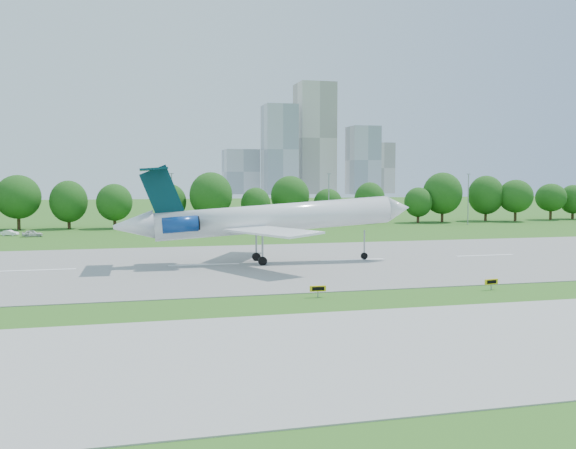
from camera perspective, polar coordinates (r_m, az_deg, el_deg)
The scene contains 11 objects.
ground at distance 64.23m, azimuth 13.45°, elevation -5.87°, with size 600.00×600.00×0.00m, color #30651A.
runway at distance 86.88m, azimuth 5.76°, elevation -3.17°, with size 400.00×45.00×0.08m, color gray.
taxiway at distance 49.33m, azimuth 23.33°, elevation -9.07°, with size 400.00×23.00×0.08m, color #ADADA8.
tree_line at distance 150.96m, azimuth -2.96°, elevation 2.26°, with size 288.40×8.40×10.40m.
light_poles at distance 140.66m, azimuth -3.16°, elevation 2.19°, with size 175.90×0.25×12.19m.
skyline at distance 465.44m, azimuth 1.96°, elevation 6.48°, with size 127.00×52.00×80.00m.
airliner at distance 82.89m, azimuth -2.50°, elevation 0.59°, with size 39.30×28.63×12.73m.
taxi_sign_left at distance 59.77m, azimuth 2.67°, elevation -5.73°, with size 1.55×0.27×1.08m.
taxi_sign_centre at distance 66.77m, azimuth 17.63°, elevation -4.89°, with size 1.53×0.40×1.07m.
service_vehicle_a at distance 134.91m, azimuth -23.49°, elevation -0.69°, with size 1.15×3.28×1.08m, color white.
service_vehicle_b at distance 130.69m, azimuth -21.78°, elevation -0.75°, with size 1.48×3.69×1.26m, color silver.
Camera 1 is at (-29.54, -55.96, 10.99)m, focal length 40.00 mm.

